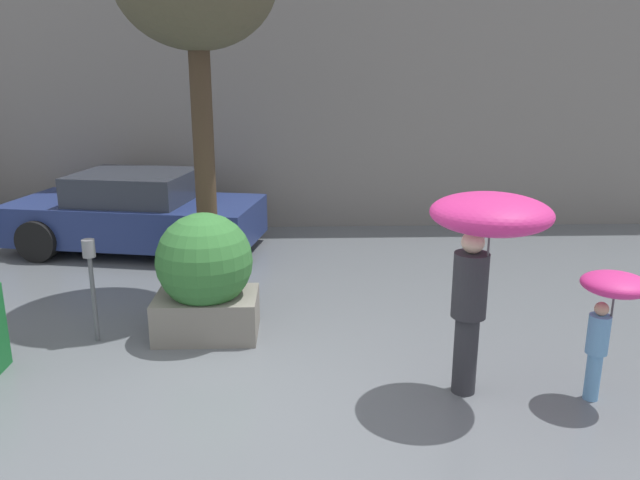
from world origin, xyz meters
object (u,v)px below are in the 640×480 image
person_child (610,302)px  parking_meter (91,269)px  planter_box (205,275)px  parked_car_near (136,214)px  person_adult (486,235)px

person_child → parking_meter: person_child is taller
planter_box → person_child: planter_box is taller
planter_box → parked_car_near: planter_box is taller
person_child → parking_meter: 5.34m
parked_car_near → parking_meter: size_ratio=3.65×
parking_meter → person_adult: bearing=-18.9°
parking_meter → parked_car_near: bearing=96.8°
person_adult → parking_meter: size_ratio=1.63×
person_adult → parking_meter: person_adult is taller
planter_box → parking_meter: bearing=-174.1°
planter_box → person_adult: bearing=-28.5°
person_adult → parked_car_near: 6.84m
person_adult → parking_meter: bearing=-161.3°
person_adult → person_child: (1.14, -0.13, -0.60)m
person_child → parking_meter: size_ratio=1.04×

